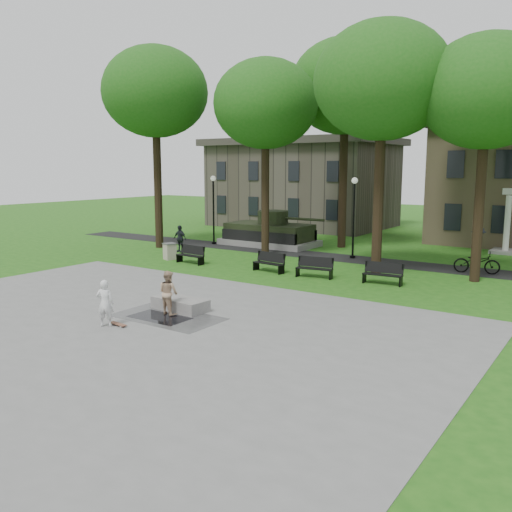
{
  "coord_description": "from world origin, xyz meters",
  "views": [
    {
      "loc": [
        13.67,
        -16.9,
        5.31
      ],
      "look_at": [
        0.18,
        2.7,
        1.4
      ],
      "focal_mm": 38.0,
      "sensor_mm": 36.0,
      "label": 1
    }
  ],
  "objects_px": {
    "friend_watching": "(168,293)",
    "park_bench_0": "(191,254)",
    "skateboarder": "(105,303)",
    "concrete_block": "(180,304)",
    "trash_bin": "(170,251)",
    "cyclist": "(477,255)"
  },
  "relations": [
    {
      "from": "skateboarder",
      "to": "trash_bin",
      "type": "distance_m",
      "value": 13.51
    },
    {
      "from": "skateboarder",
      "to": "friend_watching",
      "type": "bearing_deg",
      "value": -137.59
    },
    {
      "from": "skateboarder",
      "to": "friend_watching",
      "type": "distance_m",
      "value": 2.43
    },
    {
      "from": "skateboarder",
      "to": "park_bench_0",
      "type": "bearing_deg",
      "value": -93.74
    },
    {
      "from": "trash_bin",
      "to": "park_bench_0",
      "type": "bearing_deg",
      "value": -8.25
    },
    {
      "from": "concrete_block",
      "to": "trash_bin",
      "type": "bearing_deg",
      "value": 135.38
    },
    {
      "from": "park_bench_0",
      "to": "skateboarder",
      "type": "bearing_deg",
      "value": -57.88
    },
    {
      "from": "park_bench_0",
      "to": "friend_watching",
      "type": "bearing_deg",
      "value": -48.8
    },
    {
      "from": "skateboarder",
      "to": "concrete_block",
      "type": "bearing_deg",
      "value": -132.84
    },
    {
      "from": "friend_watching",
      "to": "cyclist",
      "type": "bearing_deg",
      "value": -108.69
    },
    {
      "from": "cyclist",
      "to": "park_bench_0",
      "type": "distance_m",
      "value": 15.07
    },
    {
      "from": "cyclist",
      "to": "park_bench_0",
      "type": "bearing_deg",
      "value": 100.94
    },
    {
      "from": "friend_watching",
      "to": "cyclist",
      "type": "relative_size",
      "value": 0.68
    },
    {
      "from": "concrete_block",
      "to": "cyclist",
      "type": "distance_m",
      "value": 15.72
    },
    {
      "from": "concrete_block",
      "to": "cyclist",
      "type": "xyz_separation_m",
      "value": [
        7.48,
        13.81,
        0.72
      ]
    },
    {
      "from": "friend_watching",
      "to": "cyclist",
      "type": "height_order",
      "value": "cyclist"
    },
    {
      "from": "skateboarder",
      "to": "park_bench_0",
      "type": "distance_m",
      "value": 12.3
    },
    {
      "from": "friend_watching",
      "to": "concrete_block",
      "type": "bearing_deg",
      "value": -75.81
    },
    {
      "from": "concrete_block",
      "to": "skateboarder",
      "type": "bearing_deg",
      "value": -101.23
    },
    {
      "from": "friend_watching",
      "to": "park_bench_0",
      "type": "relative_size",
      "value": 0.88
    },
    {
      "from": "friend_watching",
      "to": "trash_bin",
      "type": "distance_m",
      "value": 12.1
    },
    {
      "from": "skateboarder",
      "to": "cyclist",
      "type": "xyz_separation_m",
      "value": [
        8.08,
        16.83,
        0.15
      ]
    }
  ]
}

